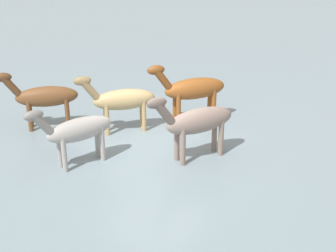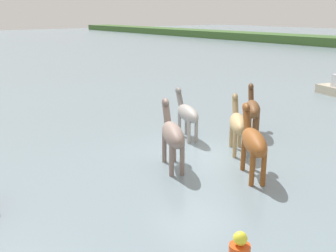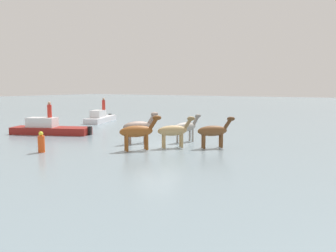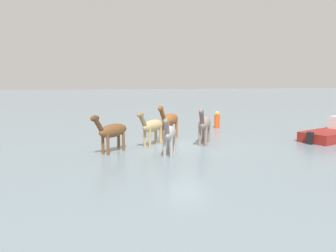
% 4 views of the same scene
% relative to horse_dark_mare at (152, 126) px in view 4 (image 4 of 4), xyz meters
% --- Properties ---
extents(ground_plane, '(199.22, 199.22, 0.00)m').
position_rel_horse_dark_mare_xyz_m(ground_plane, '(-0.40, -1.49, -0.99)').
color(ground_plane, gray).
extents(horse_dark_mare, '(2.00, 1.76, 1.80)m').
position_rel_horse_dark_mare_xyz_m(horse_dark_mare, '(0.00, 0.00, 0.00)').
color(horse_dark_mare, tan).
rests_on(horse_dark_mare, ground_plane).
extents(horse_chestnut_trailing, '(2.22, 1.12, 1.75)m').
position_rel_horse_dark_mare_xyz_m(horse_chestnut_trailing, '(-2.18, -0.39, -0.03)').
color(horse_chestnut_trailing, '#9E9993').
rests_on(horse_chestnut_trailing, ground_plane).
extents(horse_dun_straggler, '(2.37, 1.46, 1.92)m').
position_rel_horse_dark_mare_xyz_m(horse_dun_straggler, '(-0.18, -2.66, 0.07)').
color(horse_dun_straggler, gray).
rests_on(horse_dun_straggler, ground_plane).
extents(horse_pinto_flank, '(2.22, 1.76, 1.92)m').
position_rel_horse_dark_mare_xyz_m(horse_pinto_flank, '(1.78, -1.28, 0.07)').
color(horse_pinto_flank, brown).
rests_on(horse_pinto_flank, ground_plane).
extents(horse_rear_stallion, '(1.92, 1.85, 1.80)m').
position_rel_horse_dark_mare_xyz_m(horse_rear_stallion, '(-1.11, 2.02, 0.00)').
color(horse_rear_stallion, brown).
rests_on(horse_rear_stallion, ground_plane).
extents(buoy_channel_marker, '(0.36, 0.36, 1.14)m').
position_rel_horse_dark_mare_xyz_m(buoy_channel_marker, '(5.03, -5.35, -0.48)').
color(buoy_channel_marker, '#E54C19').
rests_on(buoy_channel_marker, ground_plane).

